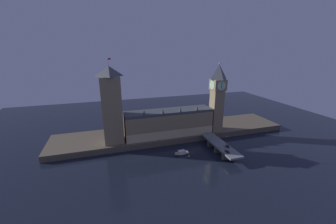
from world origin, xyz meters
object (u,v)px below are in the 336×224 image
at_px(victoria_tower, 112,105).
at_px(street_lamp_mid, 227,139).
at_px(car_southbound_lead, 227,146).
at_px(pedestrian_mid_walk, 228,144).
at_px(pedestrian_far_rail, 210,139).
at_px(street_lamp_near, 225,148).
at_px(boat_upstream, 182,153).
at_px(car_northbound_trail, 227,152).
at_px(clock_tower, 217,96).
at_px(pedestrian_near_rail, 220,148).

bearing_deg(victoria_tower, street_lamp_mid, -21.55).
xyz_separation_m(car_southbound_lead, pedestrian_mid_walk, (2.45, 2.54, 0.23)).
bearing_deg(pedestrian_far_rail, car_southbound_lead, -63.39).
bearing_deg(street_lamp_near, victoria_tower, 147.23).
xyz_separation_m(street_lamp_near, boat_upstream, (-26.19, 19.57, -10.05)).
height_order(pedestrian_far_rail, boat_upstream, pedestrian_far_rail).
xyz_separation_m(car_northbound_trail, boat_upstream, (-29.04, 18.51, -6.10)).
bearing_deg(clock_tower, car_southbound_lead, -105.54).
relative_size(street_lamp_near, boat_upstream, 0.61).
bearing_deg(street_lamp_mid, victoria_tower, 158.45).
bearing_deg(pedestrian_far_rail, pedestrian_mid_walk, -51.07).
xyz_separation_m(victoria_tower, street_lamp_mid, (86.60, -34.20, -25.95)).
xyz_separation_m(clock_tower, pedestrian_mid_walk, (-7.95, -34.88, -31.13)).
bearing_deg(pedestrian_mid_walk, victoria_tower, 156.45).
height_order(car_northbound_trail, pedestrian_near_rail, pedestrian_near_rail).
distance_m(pedestrian_near_rail, pedestrian_far_rail, 15.80).
relative_size(car_northbound_trail, car_southbound_lead, 1.00).
height_order(victoria_tower, car_southbound_lead, victoria_tower).
distance_m(clock_tower, pedestrian_far_rail, 42.43).
distance_m(clock_tower, street_lamp_mid, 42.85).
distance_m(car_southbound_lead, pedestrian_near_rail, 7.45).
bearing_deg(victoria_tower, pedestrian_near_rail, -28.35).
xyz_separation_m(clock_tower, street_lamp_mid, (-7.55, -31.51, -28.04)).
distance_m(victoria_tower, pedestrian_far_rail, 85.58).
height_order(clock_tower, victoria_tower, victoria_tower).
xyz_separation_m(pedestrian_far_rail, street_lamp_mid, (10.22, -8.78, 3.08)).
height_order(victoria_tower, pedestrian_far_rail, victoria_tower).
relative_size(clock_tower, car_northbound_trail, 14.97).
bearing_deg(street_lamp_near, car_southbound_lead, 48.62).
height_order(street_lamp_mid, boat_upstream, street_lamp_mid).
bearing_deg(boat_upstream, car_northbound_trail, -32.51).
height_order(car_northbound_trail, boat_upstream, car_northbound_trail).
distance_m(pedestrian_far_rail, street_lamp_near, 23.78).
bearing_deg(pedestrian_near_rail, pedestrian_far_rail, 90.00).
bearing_deg(victoria_tower, street_lamp_near, -32.77).
distance_m(car_southbound_lead, boat_upstream, 36.15).
xyz_separation_m(clock_tower, pedestrian_far_rail, (-17.77, -22.73, -31.12)).
height_order(clock_tower, street_lamp_near, clock_tower).
relative_size(victoria_tower, car_southbound_lead, 16.19).
xyz_separation_m(victoria_tower, car_northbound_trail, (78.84, -47.86, -29.40)).
xyz_separation_m(car_northbound_trail, pedestrian_far_rail, (-2.45, 22.44, 0.38)).
bearing_deg(boat_upstream, car_southbound_lead, -17.58).
xyz_separation_m(car_southbound_lead, pedestrian_far_rail, (-7.36, 14.69, 0.24)).
distance_m(clock_tower, street_lamp_near, 56.80).
relative_size(pedestrian_near_rail, street_lamp_near, 0.23).
bearing_deg(boat_upstream, clock_tower, 31.01).
relative_size(car_southbound_lead, street_lamp_near, 0.58).
bearing_deg(pedestrian_mid_walk, car_southbound_lead, -133.98).
height_order(car_southbound_lead, pedestrian_mid_walk, pedestrian_mid_walk).
bearing_deg(clock_tower, boat_upstream, -148.99).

